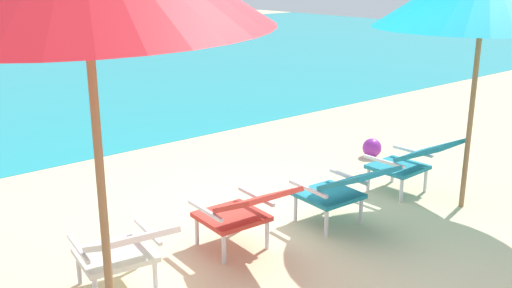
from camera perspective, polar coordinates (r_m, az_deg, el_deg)
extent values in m
plane|color=beige|center=(8.57, -15.94, 0.60)|extent=(40.00, 40.00, 0.00)
cube|color=silver|center=(4.45, -13.67, -10.51)|extent=(0.58, 0.57, 0.04)
cube|color=silver|center=(4.02, -12.24, -9.20)|extent=(0.59, 0.58, 0.27)
cylinder|color=silver|center=(4.65, -17.00, -11.63)|extent=(0.04, 0.04, 0.26)
cylinder|color=silver|center=(4.76, -11.82, -10.55)|extent=(0.04, 0.04, 0.26)
cylinder|color=silver|center=(4.41, -9.86, -12.76)|extent=(0.04, 0.04, 0.26)
cube|color=silver|center=(4.34, -17.07, -9.77)|extent=(0.10, 0.50, 0.03)
cube|color=silver|center=(4.47, -10.59, -8.45)|extent=(0.10, 0.50, 0.03)
cube|color=red|center=(4.95, -2.42, -7.12)|extent=(0.55, 0.53, 0.04)
cube|color=red|center=(4.57, 0.14, -5.53)|extent=(0.55, 0.54, 0.27)
cylinder|color=silver|center=(5.07, -5.83, -8.47)|extent=(0.04, 0.04, 0.26)
cylinder|color=silver|center=(5.29, -1.70, -7.30)|extent=(0.04, 0.04, 0.26)
cylinder|color=silver|center=(4.75, -3.18, -10.24)|extent=(0.04, 0.04, 0.26)
cylinder|color=silver|center=(4.98, 1.10, -8.88)|extent=(0.04, 0.04, 0.26)
cube|color=silver|center=(4.78, -5.03, -6.54)|extent=(0.06, 0.50, 0.03)
cube|color=silver|center=(5.05, 0.01, -5.17)|extent=(0.06, 0.50, 0.03)
cube|color=teal|center=(5.45, 7.13, -4.97)|extent=(0.55, 0.53, 0.04)
cube|color=teal|center=(5.12, 10.07, -3.34)|extent=(0.55, 0.54, 0.27)
cylinder|color=silver|center=(5.51, 3.90, -6.30)|extent=(0.04, 0.04, 0.26)
cylinder|color=silver|center=(5.79, 7.22, -5.25)|extent=(0.04, 0.04, 0.26)
cylinder|color=silver|center=(5.23, 6.92, -7.71)|extent=(0.04, 0.04, 0.26)
cylinder|color=silver|center=(5.52, 10.26, -6.52)|extent=(0.04, 0.04, 0.26)
cube|color=silver|center=(5.24, 5.12, -4.40)|extent=(0.06, 0.50, 0.03)
cube|color=silver|center=(5.58, 9.11, -3.21)|extent=(0.06, 0.50, 0.03)
cube|color=teal|center=(6.34, 13.76, -2.20)|extent=(0.54, 0.52, 0.04)
cube|color=teal|center=(6.07, 16.75, -0.60)|extent=(0.54, 0.53, 0.27)
cylinder|color=silver|center=(6.33, 10.96, -3.48)|extent=(0.04, 0.04, 0.26)
cylinder|color=silver|center=(6.67, 13.28, -2.58)|extent=(0.04, 0.04, 0.26)
cylinder|color=silver|center=(6.11, 14.08, -4.45)|extent=(0.04, 0.04, 0.26)
cylinder|color=silver|center=(6.46, 16.31, -3.46)|extent=(0.04, 0.04, 0.26)
cube|color=silver|center=(6.10, 12.43, -1.67)|extent=(0.05, 0.50, 0.03)
cube|color=silver|center=(6.51, 15.14, -0.69)|extent=(0.05, 0.50, 0.03)
cylinder|color=olive|center=(3.44, -14.85, -5.54)|extent=(0.05, 0.05, 2.02)
cylinder|color=olive|center=(5.96, 20.32, 2.32)|extent=(0.05, 0.05, 1.81)
sphere|color=purple|center=(7.51, 11.32, -0.37)|extent=(0.24, 0.24, 0.24)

